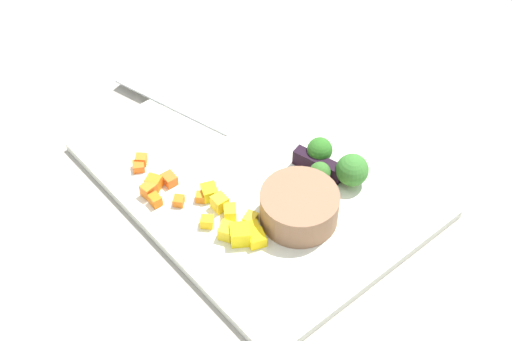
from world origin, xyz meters
TOP-DOWN VIEW (x-y plane):
  - ground_plane at (0.00, 0.00)m, footprint 4.00×4.00m
  - cutting_board at (0.00, 0.00)m, footprint 0.42×0.31m
  - prep_bowl at (-0.09, 0.01)m, footprint 0.10×0.10m
  - chef_knife at (0.03, -0.05)m, footprint 0.36×0.11m
  - carrot_dice_0 at (0.06, 0.12)m, footprint 0.02×0.02m
  - carrot_dice_1 at (0.07, 0.11)m, footprint 0.02×0.02m
  - carrot_dice_2 at (0.04, 0.12)m, footprint 0.02×0.01m
  - carrot_dice_3 at (0.11, 0.10)m, footprint 0.02×0.02m
  - carrot_dice_4 at (0.03, 0.10)m, footprint 0.02×0.02m
  - carrot_dice_5 at (0.06, 0.09)m, footprint 0.02×0.02m
  - carrot_dice_6 at (0.01, 0.08)m, footprint 0.02×0.02m
  - carrot_dice_7 at (0.11, 0.11)m, footprint 0.02×0.02m
  - pepper_dice_0 at (-0.05, 0.05)m, footprint 0.02×0.02m
  - pepper_dice_1 at (-0.02, 0.10)m, footprint 0.02×0.02m
  - pepper_dice_2 at (-0.07, 0.08)m, footprint 0.03×0.03m
  - pepper_dice_3 at (-0.07, 0.06)m, footprint 0.02×0.02m
  - pepper_dice_4 at (-0.05, 0.09)m, footprint 0.02×0.02m
  - pepper_dice_5 at (-0.03, 0.07)m, footprint 0.02×0.02m
  - pepper_dice_6 at (-0.01, 0.07)m, footprint 0.02×0.02m
  - pepper_dice_7 at (-0.08, 0.07)m, footprint 0.03×0.03m
  - pepper_dice_8 at (0.01, 0.07)m, footprint 0.03×0.02m
  - broccoli_floret_0 at (-0.04, -0.08)m, footprint 0.03×0.03m
  - broccoli_floret_1 at (-0.09, -0.08)m, footprint 0.04×0.04m
  - broccoli_floret_2 at (-0.06, -0.05)m, footprint 0.03×0.03m

SIDE VIEW (x-z plane):
  - ground_plane at x=0.00m, z-range 0.00..0.00m
  - cutting_board at x=0.00m, z-range 0.00..0.01m
  - carrot_dice_7 at x=0.11m, z-range 0.01..0.02m
  - carrot_dice_4 at x=0.03m, z-range 0.01..0.02m
  - carrot_dice_6 at x=0.01m, z-range 0.01..0.02m
  - carrot_dice_3 at x=0.11m, z-range 0.01..0.02m
  - pepper_dice_0 at x=-0.05m, z-range 0.01..0.03m
  - carrot_dice_5 at x=0.06m, z-range 0.01..0.03m
  - pepper_dice_1 at x=-0.02m, z-range 0.01..0.03m
  - carrot_dice_2 at x=0.04m, z-range 0.01..0.03m
  - pepper_dice_3 at x=-0.07m, z-range 0.01..0.03m
  - pepper_dice_7 at x=-0.08m, z-range 0.01..0.03m
  - pepper_dice_5 at x=-0.03m, z-range 0.01..0.03m
  - chef_knife at x=0.03m, z-range 0.01..0.03m
  - pepper_dice_8 at x=0.01m, z-range 0.01..0.03m
  - pepper_dice_4 at x=-0.05m, z-range 0.01..0.03m
  - carrot_dice_0 at x=0.06m, z-range 0.01..0.03m
  - carrot_dice_1 at x=0.07m, z-range 0.01..0.03m
  - pepper_dice_6 at x=-0.01m, z-range 0.01..0.03m
  - pepper_dice_2 at x=-0.07m, z-range 0.01..0.03m
  - prep_bowl at x=-0.09m, z-range 0.01..0.05m
  - broccoli_floret_2 at x=-0.06m, z-range 0.02..0.05m
  - broccoli_floret_1 at x=-0.09m, z-range 0.01..0.06m
  - broccoli_floret_0 at x=-0.04m, z-range 0.01..0.06m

